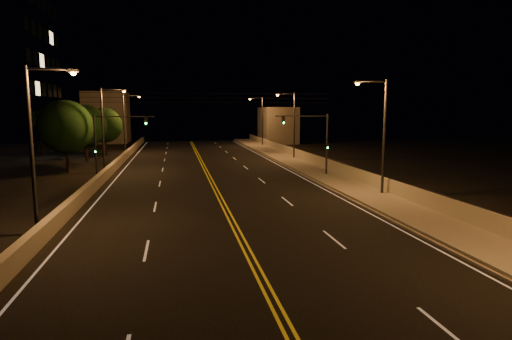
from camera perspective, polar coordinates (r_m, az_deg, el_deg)
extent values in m
cube|color=black|center=(29.69, -4.53, -4.33)|extent=(18.00, 120.00, 0.02)
cube|color=gray|center=(32.60, 14.73, -3.21)|extent=(3.60, 120.00, 0.30)
cube|color=gray|center=(31.86, 11.68, -3.51)|extent=(0.14, 120.00, 0.15)
cube|color=#A9A48D|center=(33.22, 17.35, -1.96)|extent=(0.30, 120.00, 1.00)
cube|color=#A9A48D|center=(30.13, -22.83, -3.88)|extent=(0.45, 120.00, 0.93)
cube|color=gray|center=(83.44, 2.90, 6.00)|extent=(6.00, 10.00, 6.85)
cube|color=gray|center=(88.11, -19.26, 6.62)|extent=(8.00, 8.00, 9.76)
cylinder|color=black|center=(33.13, 17.38, -1.06)|extent=(0.06, 120.00, 0.06)
cube|color=silver|center=(30.04, -21.12, -4.69)|extent=(0.12, 116.00, 0.00)
cube|color=silver|center=(31.75, 11.13, -3.63)|extent=(0.12, 116.00, 0.00)
cube|color=gold|center=(29.67, -4.82, -4.32)|extent=(0.12, 116.00, 0.00)
cube|color=gold|center=(29.70, -4.24, -4.30)|extent=(0.12, 116.00, 0.00)
cube|color=silver|center=(20.40, -14.41, -10.31)|extent=(0.12, 3.00, 0.00)
cube|color=silver|center=(29.07, -13.30, -4.77)|extent=(0.12, 3.00, 0.00)
cube|color=silver|center=(37.90, -12.71, -1.79)|extent=(0.12, 3.00, 0.00)
cube|color=silver|center=(46.79, -12.34, 0.06)|extent=(0.12, 3.00, 0.00)
cube|color=silver|center=(55.72, -12.10, 1.32)|extent=(0.12, 3.00, 0.00)
cube|color=silver|center=(64.67, -11.92, 2.23)|extent=(0.12, 3.00, 0.00)
cube|color=silver|center=(73.63, -11.78, 2.92)|extent=(0.12, 3.00, 0.00)
cube|color=silver|center=(82.60, -11.67, 3.46)|extent=(0.12, 3.00, 0.00)
cube|color=silver|center=(14.29, 24.10, -18.99)|extent=(0.12, 3.00, 0.00)
cube|color=silver|center=(21.71, 10.34, -9.06)|extent=(0.12, 3.00, 0.00)
cube|color=silver|center=(30.01, 4.17, -4.17)|extent=(0.12, 3.00, 0.00)
cube|color=silver|center=(38.62, 0.76, -1.41)|extent=(0.12, 3.00, 0.00)
cube|color=silver|center=(47.38, -1.40, 0.34)|extent=(0.12, 3.00, 0.00)
cube|color=silver|center=(56.21, -2.89, 1.55)|extent=(0.12, 3.00, 0.00)
cube|color=silver|center=(65.09, -3.97, 2.42)|extent=(0.12, 3.00, 0.00)
cube|color=silver|center=(74.00, -4.79, 3.09)|extent=(0.12, 3.00, 0.00)
cube|color=silver|center=(82.93, -5.43, 3.61)|extent=(0.12, 3.00, 0.00)
cylinder|color=#2D2D33|center=(32.37, 16.72, 3.97)|extent=(0.20, 0.20, 8.50)
cylinder|color=#2D2D33|center=(31.88, 15.23, 11.35)|extent=(2.20, 0.12, 0.12)
cube|color=#2D2D33|center=(31.41, 13.38, 11.34)|extent=(0.50, 0.25, 0.14)
sphere|color=#FF9E2D|center=(31.41, 13.37, 11.16)|extent=(0.28, 0.28, 0.28)
cylinder|color=#2D2D33|center=(54.69, 5.12, 5.79)|extent=(0.20, 0.20, 8.50)
cylinder|color=#2D2D33|center=(54.40, 4.04, 10.11)|extent=(2.20, 0.12, 0.12)
cube|color=#2D2D33|center=(54.13, 2.90, 10.06)|extent=(0.50, 0.25, 0.14)
sphere|color=#FF9E2D|center=(54.12, 2.90, 9.95)|extent=(0.28, 0.28, 0.28)
cylinder|color=#2D2D33|center=(74.32, 0.86, 6.40)|extent=(0.20, 0.20, 8.50)
cylinder|color=#2D2D33|center=(74.10, 0.02, 9.57)|extent=(2.20, 0.12, 0.12)
cube|color=#2D2D33|center=(73.90, -0.83, 9.52)|extent=(0.50, 0.25, 0.14)
sphere|color=#FF9E2D|center=(73.90, -0.83, 9.44)|extent=(0.28, 0.28, 0.28)
cylinder|color=#2D2D33|center=(24.30, -27.74, 2.15)|extent=(0.20, 0.20, 8.50)
cylinder|color=#2D2D33|center=(23.99, -25.82, 12.03)|extent=(2.20, 0.12, 0.12)
cube|color=#2D2D33|center=(23.73, -23.19, 12.07)|extent=(0.50, 0.25, 0.14)
sphere|color=#FF9E2D|center=(23.73, -23.18, 11.83)|extent=(0.28, 0.28, 0.28)
cylinder|color=#2D2D33|center=(45.60, -19.75, 4.92)|extent=(0.20, 0.20, 8.50)
cylinder|color=#2D2D33|center=(45.44, -18.61, 10.14)|extent=(2.20, 0.12, 0.12)
cube|color=#2D2D33|center=(45.31, -17.21, 10.12)|extent=(0.50, 0.25, 0.14)
sphere|color=#FF9E2D|center=(45.30, -17.20, 9.99)|extent=(0.28, 0.28, 0.28)
cylinder|color=#2D2D33|center=(63.98, -17.17, 5.79)|extent=(0.20, 0.20, 8.50)
cylinder|color=#2D2D33|center=(63.86, -16.33, 9.50)|extent=(2.20, 0.12, 0.12)
cube|color=#2D2D33|center=(63.76, -15.33, 9.48)|extent=(0.50, 0.25, 0.14)
sphere|color=#FF9E2D|center=(63.76, -15.33, 9.39)|extent=(0.28, 0.28, 0.28)
cylinder|color=#2D2D33|center=(41.01, 9.42, 3.21)|extent=(0.18, 0.18, 5.98)
cylinder|color=#2D2D33|center=(40.08, 6.13, 7.16)|extent=(5.00, 0.10, 0.10)
cube|color=black|center=(39.62, 3.68, 6.67)|extent=(0.28, 0.18, 0.80)
sphere|color=#19FF4C|center=(39.52, 3.72, 6.30)|extent=(0.14, 0.14, 0.14)
cube|color=black|center=(40.87, 9.50, 3.21)|extent=(0.22, 0.14, 0.55)
cylinder|color=#2D2D33|center=(39.11, -20.58, 2.58)|extent=(0.18, 0.18, 5.98)
cylinder|color=#2D2D33|center=(38.61, -17.11, 6.82)|extent=(5.00, 0.10, 0.10)
cube|color=black|center=(38.47, -14.48, 6.39)|extent=(0.28, 0.18, 0.80)
sphere|color=#19FF4C|center=(38.36, -14.48, 6.02)|extent=(0.14, 0.14, 0.14)
cube|color=black|center=(38.96, -20.62, 2.58)|extent=(0.22, 0.14, 0.55)
cylinder|color=black|center=(38.47, -6.19, 8.94)|extent=(22.00, 0.03, 0.03)
cylinder|color=black|center=(38.48, -6.20, 9.54)|extent=(22.00, 0.03, 0.03)
cylinder|color=black|center=(38.49, -6.21, 10.13)|extent=(22.00, 0.03, 0.03)
cylinder|color=black|center=(47.94, -23.82, 1.27)|extent=(0.36, 0.36, 2.57)
sphere|color=black|center=(47.70, -24.05, 5.29)|extent=(5.44, 5.44, 5.44)
cylinder|color=black|center=(56.53, -21.66, 2.25)|extent=(0.36, 0.36, 2.45)
sphere|color=black|center=(56.33, -21.83, 5.49)|extent=(5.17, 5.17, 5.17)
cylinder|color=black|center=(64.41, -19.43, 2.94)|extent=(0.36, 0.36, 2.32)
sphere|color=black|center=(64.23, -19.56, 5.64)|extent=(4.91, 4.91, 4.91)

